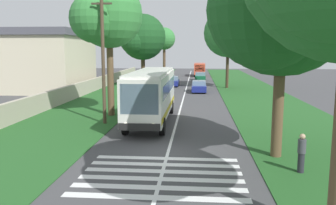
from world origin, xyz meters
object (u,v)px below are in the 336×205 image
Objects in this scene: trailing_car_2 at (200,77)px; utility_pole at (103,58)px; roadside_building at (51,60)px; coach_bus at (152,93)px; pedestrian at (302,153)px; roadside_tree_left_2 at (142,38)px; trailing_car_1 at (173,81)px; trailing_minibus_0 at (200,68)px; roadside_tree_right_2 at (227,34)px; roadside_tree_left_1 at (164,39)px; roadside_tree_right_0 at (278,7)px; trailing_car_0 at (199,87)px; roadside_tree_left_0 at (107,17)px.

trailing_car_2 is 0.49× the size of utility_pole.
roadside_building is (-15.70, 19.33, 3.23)m from trailing_car_2.
pedestrian is (-10.06, -7.69, -1.24)m from coach_bus.
trailing_car_2 is (34.71, -3.81, -1.48)m from coach_bus.
pedestrian is at bearing -160.46° from roadside_tree_left_2.
trailing_car_1 is at bearing -6.56° from utility_pole.
trailing_minibus_0 is 54.87m from pedestrian.
roadside_tree_right_2 is (-1.11, -11.79, 0.48)m from roadside_tree_left_2.
pedestrian is (-55.60, -11.19, -6.33)m from roadside_tree_left_1.
roadside_tree_right_2 is at bearing -170.74° from trailing_minibus_0.
roadside_tree_right_0 is at bearing 179.40° from roadside_tree_right_2.
coach_bus is 1.05× the size of roadside_tree_right_2.
pedestrian is at bearing -129.70° from utility_pole.
roadside_tree_right_0 is 1.01× the size of roadside_tree_right_2.
trailing_car_0 is 0.72× the size of trailing_minibus_0.
coach_bus is at bearing 162.76° from roadside_tree_right_2.
roadside_tree_right_2 reaches higher than trailing_car_2.
coach_bus is 44.83m from trailing_minibus_0.
roadside_tree_left_0 is 20.89m from roadside_building.
roadside_tree_right_2 reaches higher than roadside_tree_left_1.
roadside_tree_left_1 reaches higher than trailing_car_1.
roadside_building is (-4.31, 22.76, -3.38)m from roadside_tree_right_2.
roadside_tree_right_2 reaches higher than roadside_tree_left_2.
coach_bus is at bearing -179.45° from trailing_car_1.
roadside_tree_left_0 reaches higher than trailing_car_1.
roadside_tree_right_2 is 1.20× the size of utility_pole.
roadside_tree_left_1 is at bearing 11.05° from roadside_tree_right_0.
trailing_minibus_0 reaches higher than trailing_car_2.
roadside_tree_left_0 is at bearing 179.72° from roadside_tree_left_1.
pedestrian is at bearing -141.39° from roadside_building.
roadside_tree_left_1 is (43.35, -0.22, -0.48)m from roadside_tree_left_0.
utility_pole is 14.70m from pedestrian.
roadside_tree_left_2 is 25.53m from utility_pole.
trailing_car_2 is 0.41× the size of roadside_tree_left_0.
trailing_car_0 and trailing_car_2 have the same top height.
roadside_tree_left_1 is at bearing 0.31° from utility_pole.
roadside_building is (19.01, 15.52, 1.75)m from coach_bus.
trailing_car_2 is 0.40× the size of roadside_tree_right_0.
pedestrian is (-44.77, -3.88, 0.24)m from trailing_car_2.
roadside_tree_left_1 is at bearing 9.11° from trailing_car_1.
coach_bus is 1.03× the size of roadside_tree_right_0.
roadside_tree_left_0 is 18.07m from pedestrian.
roadside_tree_left_2 is at bearing 177.16° from roadside_tree_left_1.
roadside_building is (-5.42, 10.97, -2.90)m from roadside_tree_left_2.
roadside_building is (-26.53, 12.02, -3.34)m from roadside_tree_left_1.
trailing_minibus_0 is 0.68× the size of utility_pole.
trailing_minibus_0 is (26.35, -0.24, 0.88)m from trailing_car_0.
coach_bus is 25.28m from roadside_tree_left_2.
roadside_building is (0.70, 19.03, 3.23)m from trailing_car_0.
roadside_tree_left_2 is 37.06m from pedestrian.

